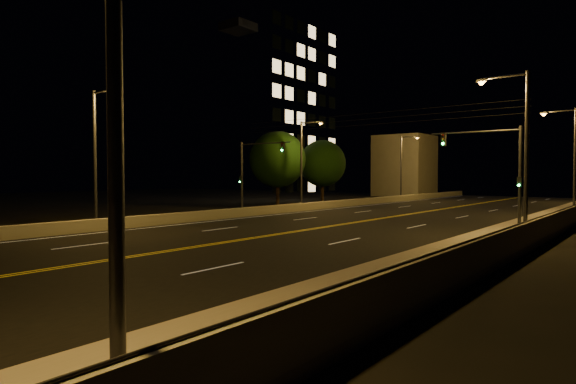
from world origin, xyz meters
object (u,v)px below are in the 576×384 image
Objects in this scene: streetlight_1 at (520,143)px; streetlight_4 at (97,149)px; traffic_signal_right at (501,167)px; streetlight_6 at (403,163)px; tree_1 at (322,163)px; streetlight_0 at (101,50)px; streetlight_2 at (571,155)px; traffic_signal_left at (251,169)px; building_tower at (239,115)px; tree_0 at (278,159)px; streetlight_5 at (304,159)px.

streetlight_4 is (-21.41, -10.12, 0.00)m from streetlight_1.
streetlight_6 is at bearing 122.80° from traffic_signal_right.
streetlight_6 is 36.74m from traffic_signal_right.
tree_1 reaches higher than traffic_signal_right.
streetlight_2 is (0.00, 39.08, 0.00)m from streetlight_0.
traffic_signal_left is (-20.30, -14.08, -1.12)m from streetlight_2.
streetlight_2 is 14.20m from traffic_signal_right.
streetlight_4 is 32.35m from tree_1.
building_tower is (-42.57, 24.18, 7.01)m from streetlight_1.
traffic_signal_right is at bearing -37.85° from tree_1.
streetlight_4 is 40.90m from building_tower.
tree_0 is (-26.00, 35.36, 0.07)m from streetlight_0.
traffic_signal_right is at bearing -96.13° from streetlight_2.
streetlight_6 reaches higher than traffic_signal_right.
streetlight_1 is at bearing -57.88° from traffic_signal_right.
streetlight_0 is 22.60m from streetlight_1.
streetlight_5 is 1.12× the size of tree_1.
streetlight_6 is (-21.41, 16.79, 0.00)m from streetlight_2.
building_tower is 3.31× the size of tree_1.
streetlight_5 is (-21.41, 33.68, 0.00)m from streetlight_0.
streetlight_1 is 1.00× the size of streetlight_6.
streetlight_5 is at bearing -90.00° from streetlight_6.
streetlight_4 is 1.41× the size of traffic_signal_right.
streetlight_1 and streetlight_6 have the same top height.
streetlight_1 reaches higher than traffic_signal_right.
streetlight_2 is at bearing -38.11° from streetlight_6.
streetlight_4 is (-21.41, 12.48, 0.00)m from streetlight_0.
traffic_signal_left is at bearing -145.26° from streetlight_2.
streetlight_6 is at bearing 110.96° from streetlight_0.
streetlight_6 reaches higher than tree_1.
traffic_signal_right is (19.90, 12.52, -1.12)m from streetlight_4.
traffic_signal_left is 0.24× the size of building_tower.
streetlight_6 is at bearing 141.89° from streetlight_2.
streetlight_5 is at bearing -165.84° from streetlight_2.
building_tower reaches higher than streetlight_2.
streetlight_0 is 39.08m from streetlight_2.
streetlight_4 reaches higher than tree_0.
streetlight_2 is at bearing -11.40° from tree_1.
traffic_signal_left is (-18.79, 0.00, 0.00)m from traffic_signal_right.
traffic_signal_left is 0.76× the size of tree_0.
tree_1 is (-26.51, 44.43, -0.18)m from streetlight_0.
tree_0 is at bearing 153.86° from streetlight_1.
streetlight_2 is at bearing 34.74° from traffic_signal_left.
streetlight_2 is 22.08m from streetlight_5.
traffic_signal_left is (-20.30, 25.01, -1.12)m from streetlight_0.
streetlight_1 is at bearing -26.14° from tree_0.
building_tower reaches higher than tree_0.
streetlight_0 is 25.08m from traffic_signal_right.
streetlight_6 is 0.34× the size of building_tower.
tree_0 is (-5.71, 10.36, 1.18)m from traffic_signal_left.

